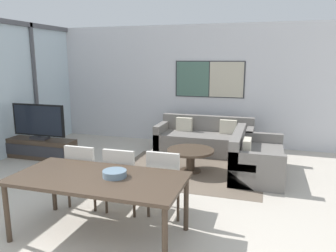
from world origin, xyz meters
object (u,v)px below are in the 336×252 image
(tv_console, at_px, (41,148))
(dining_table, at_px, (98,182))
(television, at_px, (38,122))
(dining_chair_left, at_px, (85,171))
(sofa_main, at_px, (205,140))
(dining_chair_centre, at_px, (123,176))
(fruit_bowl, at_px, (115,173))
(dining_chair_right, at_px, (166,178))
(coffee_table, at_px, (191,155))
(sofa_side, at_px, (253,160))

(tv_console, relative_size, dining_table, 0.77)
(television, relative_size, dining_chair_left, 1.34)
(sofa_main, bearing_deg, dining_chair_centre, -98.83)
(fruit_bowl, bearing_deg, sofa_main, 85.27)
(dining_chair_left, relative_size, dining_chair_right, 1.00)
(dining_table, xyz_separation_m, dining_chair_centre, (-0.00, 0.66, -0.16))
(fruit_bowl, bearing_deg, television, 140.88)
(tv_console, relative_size, dining_chair_right, 1.70)
(coffee_table, distance_m, dining_chair_left, 2.10)
(sofa_main, xyz_separation_m, dining_chair_centre, (-0.49, -3.17, 0.24))
(sofa_main, distance_m, dining_chair_right, 3.12)
(sofa_main, height_order, dining_chair_left, dining_chair_left)
(television, bearing_deg, fruit_bowl, -39.12)
(tv_console, bearing_deg, dining_chair_left, -39.17)
(coffee_table, xyz_separation_m, dining_chair_centre, (-0.49, -1.81, 0.19))
(sofa_side, xyz_separation_m, fruit_bowl, (-1.41, -2.61, 0.50))
(dining_chair_left, relative_size, dining_chair_centre, 1.00)
(sofa_side, bearing_deg, sofa_main, 43.11)
(coffee_table, relative_size, dining_table, 0.43)
(television, distance_m, fruit_bowl, 3.66)
(television, distance_m, dining_chair_centre, 3.17)
(television, bearing_deg, dining_chair_centre, -32.65)
(sofa_side, relative_size, dining_chair_right, 1.80)
(dining_chair_right, bearing_deg, television, 153.08)
(sofa_main, bearing_deg, television, -155.01)
(tv_console, height_order, television, television)
(dining_chair_centre, height_order, dining_chair_right, same)
(sofa_main, bearing_deg, tv_console, -155.00)
(tv_console, bearing_deg, sofa_main, 25.00)
(sofa_side, distance_m, coffee_table, 1.11)
(dining_chair_centre, bearing_deg, dining_chair_right, 6.29)
(dining_chair_centre, bearing_deg, sofa_side, 51.54)
(sofa_main, height_order, dining_chair_centre, dining_chair_centre)
(dining_chair_centre, xyz_separation_m, fruit_bowl, (0.18, -0.61, 0.26))
(television, bearing_deg, dining_chair_left, -39.18)
(sofa_main, height_order, dining_table, sofa_main)
(sofa_side, height_order, coffee_table, sofa_side)
(television, relative_size, sofa_side, 0.74)
(dining_chair_centre, bearing_deg, tv_console, 147.37)
(dining_chair_left, bearing_deg, fruit_bowl, -38.96)
(coffee_table, xyz_separation_m, dining_chair_left, (-1.07, -1.80, 0.19))
(dining_table, bearing_deg, coffee_table, 78.69)
(sofa_side, distance_m, dining_chair_left, 2.95)
(dining_chair_left, bearing_deg, tv_console, 140.83)
(tv_console, relative_size, coffee_table, 1.77)
(coffee_table, xyz_separation_m, dining_chair_right, (0.08, -1.74, 0.19))
(sofa_side, xyz_separation_m, coffee_table, (-1.10, -0.19, 0.05))
(television, xyz_separation_m, dining_chair_right, (3.23, -1.64, -0.26))
(dining_chair_left, bearing_deg, coffee_table, 59.45)
(fruit_bowl, bearing_deg, coffee_table, 82.62)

